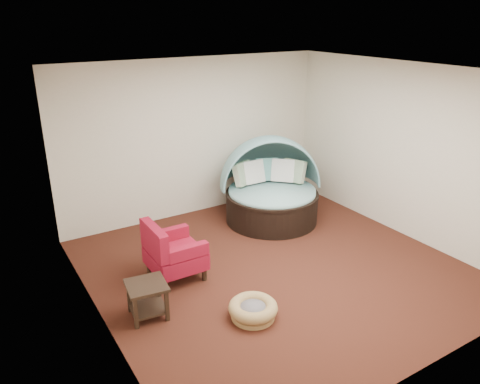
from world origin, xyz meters
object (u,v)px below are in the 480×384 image
pet_basket (253,309)px  red_armchair (172,253)px  canopy_daybed (271,182)px  side_table (147,295)px

pet_basket → red_armchair: bearing=108.4°
canopy_daybed → pet_basket: canopy_daybed is taller
pet_basket → red_armchair: size_ratio=0.71×
pet_basket → side_table: (-1.07, 0.70, 0.18)m
red_armchair → side_table: 0.91m
red_armchair → canopy_daybed: bearing=22.4°
pet_basket → red_armchair: (-0.45, 1.36, 0.29)m
canopy_daybed → red_armchair: 2.54m
canopy_daybed → pet_basket: size_ratio=3.54×
red_armchair → side_table: red_armchair is taller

